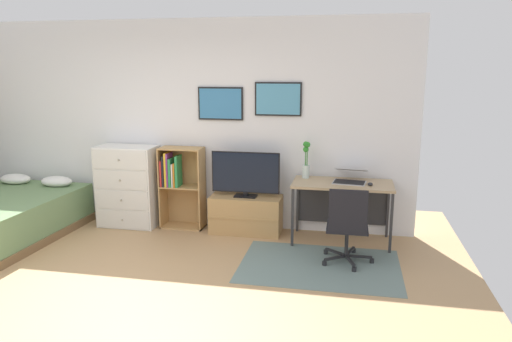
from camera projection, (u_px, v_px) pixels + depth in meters
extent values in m
plane|color=tan|center=(92.00, 304.00, 4.30)|extent=(7.20, 7.20, 0.00)
cube|color=white|center=(180.00, 124.00, 6.35)|extent=(6.12, 0.06, 2.70)
cube|color=black|center=(221.00, 104.00, 6.13)|extent=(0.59, 0.02, 0.42)
cube|color=teal|center=(220.00, 104.00, 6.12)|extent=(0.55, 0.01, 0.38)
cube|color=black|center=(278.00, 99.00, 5.98)|extent=(0.59, 0.02, 0.42)
cube|color=#4C93B7|center=(278.00, 99.00, 5.96)|extent=(0.55, 0.01, 0.38)
cube|color=slate|center=(320.00, 265.00, 5.14)|extent=(1.70, 1.20, 0.01)
cube|color=brown|center=(1.00, 234.00, 6.00)|extent=(1.54, 2.00, 0.10)
ellipsoid|color=white|center=(15.00, 179.00, 6.65)|extent=(0.45, 0.29, 0.14)
ellipsoid|color=white|center=(57.00, 181.00, 6.50)|extent=(0.45, 0.29, 0.14)
cube|color=white|center=(128.00, 186.00, 6.39)|extent=(0.77, 0.42, 1.08)
cube|color=silver|center=(123.00, 220.00, 6.26)|extent=(0.73, 0.01, 0.25)
sphere|color=#A59E8C|center=(122.00, 220.00, 6.25)|extent=(0.03, 0.03, 0.03)
cube|color=silver|center=(122.00, 200.00, 6.21)|extent=(0.73, 0.01, 0.25)
sphere|color=#A59E8C|center=(121.00, 200.00, 6.19)|extent=(0.03, 0.03, 0.03)
cube|color=silver|center=(120.00, 180.00, 6.15)|extent=(0.73, 0.01, 0.25)
sphere|color=#A59E8C|center=(120.00, 180.00, 6.13)|extent=(0.03, 0.03, 0.03)
cube|color=silver|center=(119.00, 160.00, 6.09)|extent=(0.73, 0.01, 0.25)
sphere|color=#A59E8C|center=(118.00, 160.00, 6.08)|extent=(0.03, 0.03, 0.03)
cube|color=tan|center=(163.00, 187.00, 6.36)|extent=(0.02, 0.30, 1.07)
cube|color=tan|center=(202.00, 189.00, 6.25)|extent=(0.02, 0.30, 1.07)
cube|color=tan|center=(184.00, 226.00, 6.41)|extent=(0.56, 0.30, 0.02)
cube|color=tan|center=(182.00, 186.00, 6.30)|extent=(0.53, 0.30, 0.02)
cube|color=tan|center=(181.00, 148.00, 6.19)|extent=(0.53, 0.30, 0.02)
cube|color=tan|center=(186.00, 185.00, 6.44)|extent=(0.56, 0.01, 1.07)
cube|color=red|center=(163.00, 173.00, 6.27)|extent=(0.02, 0.21, 0.34)
cube|color=black|center=(166.00, 170.00, 6.27)|extent=(0.03, 0.24, 0.40)
cube|color=gold|center=(168.00, 169.00, 6.26)|extent=(0.03, 0.23, 0.45)
cube|color=#8C388C|center=(170.00, 169.00, 6.25)|extent=(0.02, 0.21, 0.44)
cube|color=#2D8C4C|center=(172.00, 172.00, 6.24)|extent=(0.03, 0.18, 0.37)
cube|color=white|center=(175.00, 174.00, 6.25)|extent=(0.02, 0.22, 0.31)
cube|color=orange|center=(176.00, 174.00, 6.25)|extent=(0.02, 0.22, 0.32)
cube|color=#2D8C4C|center=(178.00, 171.00, 6.22)|extent=(0.03, 0.19, 0.41)
cube|color=tan|center=(246.00, 214.00, 6.15)|extent=(0.91, 0.40, 0.48)
cube|color=tan|center=(242.00, 219.00, 5.96)|extent=(0.91, 0.01, 0.02)
cube|color=black|center=(246.00, 196.00, 6.08)|extent=(0.28, 0.16, 0.02)
cube|color=black|center=(246.00, 193.00, 6.07)|extent=(0.06, 0.04, 0.05)
cube|color=black|center=(245.00, 172.00, 6.02)|extent=(0.87, 0.02, 0.52)
cube|color=black|center=(245.00, 173.00, 6.00)|extent=(0.84, 0.01, 0.49)
cube|color=tan|center=(343.00, 184.00, 5.72)|extent=(1.19, 0.61, 0.03)
cube|color=#2D2D30|center=(292.00, 218.00, 5.65)|extent=(0.03, 0.03, 0.71)
cube|color=#2D2D30|center=(391.00, 223.00, 5.43)|extent=(0.03, 0.03, 0.71)
cube|color=#2D2D30|center=(298.00, 205.00, 6.17)|extent=(0.03, 0.03, 0.71)
cube|color=#2D2D30|center=(388.00, 210.00, 5.95)|extent=(0.03, 0.03, 0.71)
cube|color=#2D2D30|center=(342.00, 204.00, 6.07)|extent=(1.13, 0.02, 0.50)
cylinder|color=#232326|center=(372.00, 261.00, 5.21)|extent=(0.05, 0.05, 0.05)
cube|color=#232326|center=(359.00, 257.00, 5.23)|extent=(0.28, 0.03, 0.02)
cylinder|color=#232326|center=(354.00, 251.00, 5.50)|extent=(0.05, 0.05, 0.05)
cube|color=#232326|center=(350.00, 251.00, 5.37)|extent=(0.11, 0.28, 0.02)
cylinder|color=#232326|center=(326.00, 252.00, 5.46)|extent=(0.05, 0.05, 0.05)
cube|color=#232326|center=(336.00, 252.00, 5.35)|extent=(0.25, 0.19, 0.02)
cylinder|color=#232326|center=(324.00, 263.00, 5.14)|extent=(0.05, 0.05, 0.05)
cube|color=#232326|center=(335.00, 258.00, 5.19)|extent=(0.24, 0.19, 0.02)
cylinder|color=#232326|center=(354.00, 269.00, 4.99)|extent=(0.05, 0.05, 0.05)
cube|color=#232326|center=(350.00, 261.00, 5.12)|extent=(0.12, 0.28, 0.02)
cylinder|color=#232326|center=(347.00, 241.00, 5.22)|extent=(0.04, 0.04, 0.30)
cube|color=black|center=(347.00, 227.00, 5.18)|extent=(0.44, 0.44, 0.03)
cube|color=black|center=(348.00, 211.00, 4.94)|extent=(0.40, 0.04, 0.45)
cube|color=#B7B7BC|center=(349.00, 183.00, 5.70)|extent=(0.41, 0.30, 0.01)
cube|color=black|center=(349.00, 182.00, 5.70)|extent=(0.38, 0.28, 0.00)
cube|color=#B7B7BC|center=(351.00, 170.00, 5.83)|extent=(0.41, 0.29, 0.07)
cube|color=navy|center=(351.00, 170.00, 5.82)|extent=(0.39, 0.26, 0.06)
ellipsoid|color=#262628|center=(370.00, 184.00, 5.58)|extent=(0.06, 0.10, 0.03)
cylinder|color=silver|center=(306.00, 172.00, 5.95)|extent=(0.09, 0.09, 0.16)
cylinder|color=#3D8438|center=(307.00, 159.00, 5.92)|extent=(0.01, 0.01, 0.37)
sphere|color=#308B2C|center=(307.00, 145.00, 5.88)|extent=(0.07, 0.07, 0.07)
cylinder|color=#3D8438|center=(306.00, 162.00, 5.93)|extent=(0.01, 0.01, 0.31)
sphere|color=#308B2C|center=(306.00, 149.00, 5.90)|extent=(0.07, 0.07, 0.07)
cylinder|color=#3D8438|center=(306.00, 159.00, 5.91)|extent=(0.01, 0.01, 0.38)
sphere|color=#308B2C|center=(306.00, 144.00, 5.87)|extent=(0.07, 0.07, 0.07)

